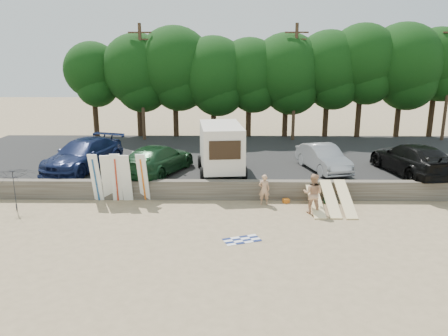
{
  "coord_description": "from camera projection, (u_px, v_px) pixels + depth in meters",
  "views": [
    {
      "loc": [
        -3.14,
        -18.78,
        7.32
      ],
      "look_at": [
        -3.39,
        3.0,
        1.68
      ],
      "focal_mm": 35.0,
      "sensor_mm": 36.0,
      "label": 1
    }
  ],
  "objects": [
    {
      "name": "beach_towel",
      "position": [
        242.0,
        240.0,
        17.81
      ],
      "size": [
        1.92,
        1.92,
        0.0
      ],
      "primitive_type": "plane",
      "rotation": [
        0.0,
        0.0,
        0.35
      ],
      "color": "white",
      "rests_on": "ground"
    },
    {
      "name": "surfboard_low_0",
      "position": [
        315.0,
        200.0,
        21.29
      ],
      "size": [
        0.56,
        2.89,
        0.94
      ],
      "primitive_type": "cube",
      "rotation": [
        0.29,
        0.0,
        0.0
      ],
      "color": "#FEE2A0",
      "rests_on": "ground"
    },
    {
      "name": "beachgoer_b",
      "position": [
        313.0,
        194.0,
        20.63
      ],
      "size": [
        1.14,
        1.02,
        1.94
      ],
      "primitive_type": "imported",
      "rotation": [
        0.0,
        0.0,
        2.79
      ],
      "color": "tan",
      "rests_on": "ground"
    },
    {
      "name": "surfboard_upright_2",
      "position": [
        116.0,
        178.0,
        22.18
      ],
      "size": [
        0.57,
        0.58,
        2.57
      ],
      "primitive_type": "cube",
      "rotation": [
        0.18,
        0.0,
        0.15
      ],
      "color": "white",
      "rests_on": "ground"
    },
    {
      "name": "surfboard_upright_1",
      "position": [
        107.0,
        178.0,
        22.19
      ],
      "size": [
        0.6,
        0.82,
        2.52
      ],
      "primitive_type": "cube",
      "rotation": [
        0.27,
        0.0,
        0.15
      ],
      "color": "white",
      "rests_on": "ground"
    },
    {
      "name": "parking_lot",
      "position": [
        274.0,
        160.0,
        30.05
      ],
      "size": [
        44.0,
        14.5,
        0.7
      ],
      "primitive_type": "cube",
      "color": "#282828",
      "rests_on": "ground"
    },
    {
      "name": "car_0",
      "position": [
        83.0,
        155.0,
        25.83
      ],
      "size": [
        4.15,
        6.63,
        1.79
      ],
      "primitive_type": "imported",
      "rotation": [
        0.0,
        0.0,
        -0.29
      ],
      "color": "#141E46",
      "rests_on": "parking_lot"
    },
    {
      "name": "treeline",
      "position": [
        272.0,
        67.0,
        35.35
      ],
      "size": [
        32.84,
        6.43,
        9.21
      ],
      "color": "#382616",
      "rests_on": "parking_lot"
    },
    {
      "name": "car_2",
      "position": [
        323.0,
        158.0,
        25.62
      ],
      "size": [
        2.69,
        4.89,
        1.53
      ],
      "primitive_type": "imported",
      "rotation": [
        0.0,
        0.0,
        0.24
      ],
      "color": "#98999D",
      "rests_on": "parking_lot"
    },
    {
      "name": "box_trailer",
      "position": [
        221.0,
        146.0,
        24.89
      ],
      "size": [
        2.93,
        4.66,
        2.82
      ],
      "rotation": [
        0.0,
        0.0,
        0.11
      ],
      "color": "silver",
      "rests_on": "parking_lot"
    },
    {
      "name": "seawall",
      "position": [
        289.0,
        190.0,
        22.75
      ],
      "size": [
        44.0,
        0.5,
        1.0
      ],
      "primitive_type": "cube",
      "color": "#6B6356",
      "rests_on": "ground"
    },
    {
      "name": "surfboard_upright_4",
      "position": [
        143.0,
        178.0,
        22.21
      ],
      "size": [
        0.59,
        0.68,
        2.55
      ],
      "primitive_type": "cube",
      "rotation": [
        0.21,
        0.0,
        -0.16
      ],
      "color": "white",
      "rests_on": "ground"
    },
    {
      "name": "surfboard_low_1",
      "position": [
        330.0,
        198.0,
        21.28
      ],
      "size": [
        0.56,
        2.85,
        1.08
      ],
      "primitive_type": "cube",
      "rotation": [
        0.35,
        0.0,
        0.0
      ],
      "color": "#FEE2A0",
      "rests_on": "ground"
    },
    {
      "name": "utility_poles",
      "position": [
        295.0,
        80.0,
        34.08
      ],
      "size": [
        25.8,
        0.26,
        9.0
      ],
      "color": "#473321",
      "rests_on": "parking_lot"
    },
    {
      "name": "gear_bag",
      "position": [
        286.0,
        201.0,
        22.27
      ],
      "size": [
        0.36,
        0.33,
        0.22
      ],
      "primitive_type": "cube",
      "rotation": [
        0.0,
        0.0,
        0.3
      ],
      "color": "#C96517",
      "rests_on": "ground"
    },
    {
      "name": "surfboard_low_2",
      "position": [
        345.0,
        199.0,
        21.21
      ],
      "size": [
        0.56,
        2.83,
        1.12
      ],
      "primitive_type": "cube",
      "rotation": [
        0.36,
        0.0,
        0.0
      ],
      "color": "#FEE2A0",
      "rests_on": "ground"
    },
    {
      "name": "ground",
      "position": [
        297.0,
        220.0,
        19.97
      ],
      "size": [
        120.0,
        120.0,
        0.0
      ],
      "primitive_type": "plane",
      "color": "tan",
      "rests_on": "ground"
    },
    {
      "name": "beachgoer_a",
      "position": [
        264.0,
        189.0,
        21.91
      ],
      "size": [
        0.58,
        0.38,
        1.56
      ],
      "primitive_type": "imported",
      "rotation": [
        0.0,
        0.0,
        3.16
      ],
      "color": "tan",
      "rests_on": "ground"
    },
    {
      "name": "car_1",
      "position": [
        158.0,
        159.0,
        24.98
      ],
      "size": [
        4.17,
        6.18,
        1.66
      ],
      "primitive_type": "imported",
      "rotation": [
        0.0,
        0.0,
        2.79
      ],
      "color": "#13361B",
      "rests_on": "parking_lot"
    },
    {
      "name": "cooler",
      "position": [
        328.0,
        200.0,
        22.23
      ],
      "size": [
        0.41,
        0.35,
        0.32
      ],
      "primitive_type": "cube",
      "rotation": [
        0.0,
        0.0,
        0.13
      ],
      "color": "#227E48",
      "rests_on": "ground"
    },
    {
      "name": "surfboard_upright_3",
      "position": [
        126.0,
        178.0,
        22.11
      ],
      "size": [
        0.51,
        0.69,
        2.54
      ],
      "primitive_type": "cube",
      "rotation": [
        0.24,
        0.0,
        0.01
      ],
      "color": "white",
      "rests_on": "ground"
    },
    {
      "name": "surfboard_upright_0",
      "position": [
        96.0,
        178.0,
        22.18
      ],
      "size": [
        0.57,
        0.65,
        2.56
      ],
      "primitive_type": "cube",
      "rotation": [
        0.2,
        0.0,
        -0.13
      ],
      "color": "white",
      "rests_on": "ground"
    },
    {
      "name": "car_3",
      "position": [
        412.0,
        159.0,
        24.78
      ],
      "size": [
        3.56,
        6.51,
        1.79
      ],
      "primitive_type": "imported",
      "rotation": [
        0.0,
        0.0,
        3.32
      ],
      "color": "black",
      "rests_on": "parking_lot"
    },
    {
      "name": "beach_umbrella",
      "position": [
        16.0,
        190.0,
        20.94
      ],
      "size": [
        2.79,
        2.75,
        2.1
      ],
      "primitive_type": "imported",
      "rotation": [
        0.0,
        0.0,
        1.35
      ],
      "color": "black",
      "rests_on": "ground"
    }
  ]
}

